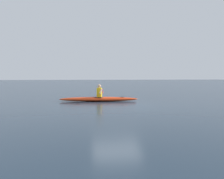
{
  "coord_description": "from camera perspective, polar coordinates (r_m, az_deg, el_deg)",
  "views": [
    {
      "loc": [
        1.89,
        11.57,
        1.53
      ],
      "look_at": [
        0.25,
        0.01,
        0.84
      ],
      "focal_mm": 36.62,
      "sensor_mm": 36.0,
      "label": 1
    }
  ],
  "objects": [
    {
      "name": "ground_plane",
      "position": [
        11.82,
        1.21,
        -4.05
      ],
      "size": [
        160.0,
        160.0,
        0.0
      ],
      "primitive_type": "plane",
      "color": "#1E2D3D"
    },
    {
      "name": "kayak",
      "position": [
        13.83,
        -3.33,
        -2.41
      ],
      "size": [
        4.79,
        1.11,
        0.27
      ],
      "color": "red",
      "rests_on": "ground"
    },
    {
      "name": "kayaker",
      "position": [
        13.79,
        -3.08,
        -0.5
      ],
      "size": [
        0.48,
        2.3,
        0.76
      ],
      "color": "yellow",
      "rests_on": "kayak"
    }
  ]
}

